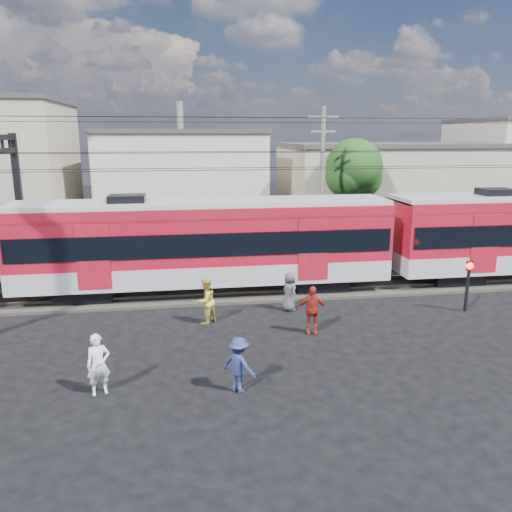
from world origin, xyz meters
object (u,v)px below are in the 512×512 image
object	(u,v)px
crossing_signal	(468,277)
pedestrian_c	(239,365)
pedestrian_a	(98,364)
commuter_train	(210,241)

from	to	relation	value
crossing_signal	pedestrian_c	bearing A→B (deg)	-152.63
crossing_signal	pedestrian_a	bearing A→B (deg)	-161.23
pedestrian_c	commuter_train	bearing A→B (deg)	-46.84
commuter_train	pedestrian_c	world-z (taller)	commuter_train
crossing_signal	commuter_train	bearing A→B (deg)	158.96
pedestrian_c	pedestrian_a	bearing A→B (deg)	34.88
pedestrian_a	pedestrian_c	distance (m)	3.80
commuter_train	pedestrian_a	xyz separation A→B (m)	(-3.55, -8.44, -1.54)
pedestrian_a	crossing_signal	size ratio (longest dim) A/B	0.83
pedestrian_c	crossing_signal	size ratio (longest dim) A/B	0.76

